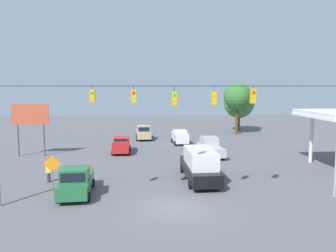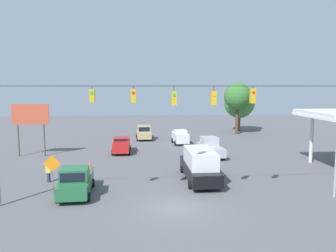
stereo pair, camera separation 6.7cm
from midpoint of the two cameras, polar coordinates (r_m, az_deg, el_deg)
ground_plane at (r=21.89m, az=1.31°, el=-14.05°), size 140.00×140.00×0.00m
overhead_signal_span at (r=21.83m, az=1.27°, el=1.16°), size 23.28×0.38×8.77m
box_truck_black_crossing_near at (r=27.69m, az=5.49°, el=-6.73°), size 2.62×7.44×2.66m
sedan_white_oncoming_deep at (r=44.97m, az=2.07°, el=-1.87°), size 2.21×4.04×1.94m
pickup_truck_green_parked_shoulder at (r=24.91m, az=-15.82°, el=-9.34°), size 2.52×5.23×2.12m
pickup_truck_tan_withflow_deep at (r=49.11m, az=-4.31°, el=-1.18°), size 2.40×5.20×2.12m
pickup_truck_silver_oncoming_far at (r=37.45m, az=7.32°, el=-3.73°), size 2.46×5.58×2.12m
sedan_red_withflow_far at (r=39.32m, az=-8.19°, el=-3.24°), size 2.15×4.44×1.87m
traffic_cone_nearest at (r=26.90m, az=-15.73°, el=-9.47°), size 0.36×0.36×0.74m
traffic_cone_second at (r=29.77m, az=-14.55°, el=-7.85°), size 0.36×0.36×0.74m
traffic_cone_third at (r=32.49m, az=-13.55°, el=-6.59°), size 0.36×0.36×0.74m
roadside_billboard at (r=39.80m, az=-22.92°, el=1.29°), size 4.06×0.16×5.90m
work_zone_sign at (r=25.66m, az=-19.57°, el=-6.67°), size 1.27×0.06×2.84m
pedestrian at (r=28.85m, az=-20.15°, el=-7.59°), size 0.40×0.28×1.66m
tree_horizon_left at (r=59.16m, az=12.24°, el=3.94°), size 5.34×5.34×7.68m
tree_horizon_right at (r=55.17m, az=11.93°, el=5.04°), size 4.44×4.44×8.50m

